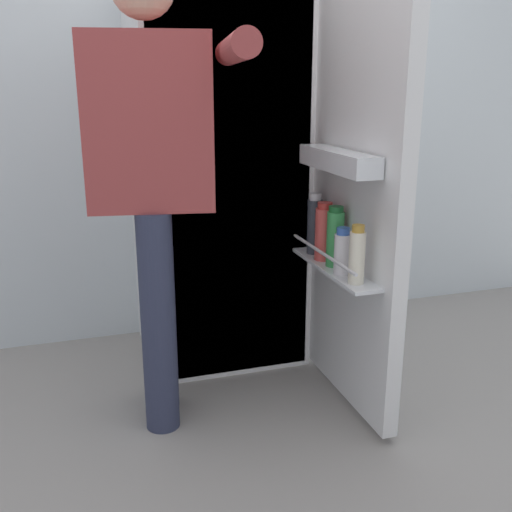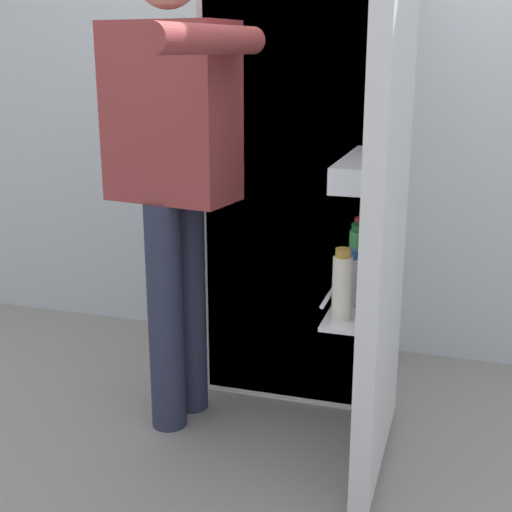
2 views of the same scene
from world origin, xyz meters
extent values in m
plane|color=gray|center=(0.00, 0.00, 0.00)|extent=(6.68, 6.68, 0.00)
cube|color=silver|center=(0.00, 0.88, 1.35)|extent=(4.40, 0.10, 2.69)
cube|color=white|center=(0.00, 0.54, 0.81)|extent=(0.67, 0.58, 1.63)
cube|color=white|center=(0.00, 0.25, 0.81)|extent=(0.63, 0.01, 1.59)
cube|color=white|center=(0.00, 0.30, 0.80)|extent=(0.59, 0.09, 0.01)
cube|color=white|center=(0.36, -0.07, 0.81)|extent=(0.06, 0.65, 1.56)
cube|color=white|center=(0.28, -0.07, 0.55)|extent=(0.11, 0.55, 0.01)
cylinder|color=silver|center=(0.24, -0.07, 0.61)|extent=(0.01, 0.53, 0.01)
cube|color=white|center=(0.28, -0.07, 0.94)|extent=(0.09, 0.47, 0.07)
cylinder|color=white|center=(0.28, -0.16, 0.62)|extent=(0.06, 0.06, 0.14)
cylinder|color=#335BB2|center=(0.28, -0.16, 0.71)|extent=(0.05, 0.05, 0.02)
cylinder|color=green|center=(0.29, -0.07, 0.65)|extent=(0.06, 0.06, 0.20)
cylinder|color=#195B28|center=(0.29, -0.07, 0.77)|extent=(0.05, 0.05, 0.02)
cylinder|color=#EDE5CC|center=(0.28, -0.26, 0.64)|extent=(0.05, 0.05, 0.18)
cylinder|color=#B78933|center=(0.28, -0.26, 0.74)|extent=(0.04, 0.04, 0.02)
cylinder|color=#DB4C47|center=(0.28, 0.02, 0.65)|extent=(0.07, 0.07, 0.20)
cylinder|color=#B22D28|center=(0.28, 0.02, 0.76)|extent=(0.06, 0.06, 0.02)
cylinder|color=#333842|center=(0.29, 0.11, 0.66)|extent=(0.06, 0.06, 0.21)
cylinder|color=silver|center=(0.29, 0.11, 0.78)|extent=(0.05, 0.05, 0.03)
cylinder|color=#2D334C|center=(-0.33, 0.10, 0.40)|extent=(0.12, 0.12, 0.79)
cylinder|color=#2D334C|center=(-0.36, -0.04, 0.40)|extent=(0.12, 0.12, 0.79)
cube|color=#9E3D3D|center=(-0.34, 0.03, 1.07)|extent=(0.44, 0.29, 0.56)
cylinder|color=#9E3D3D|center=(-0.31, 0.23, 1.05)|extent=(0.08, 0.08, 0.53)
cylinder|color=#9E3D3D|center=(-0.12, -0.21, 1.29)|extent=(0.17, 0.53, 0.08)
camera|label=1|loc=(-0.60, -1.93, 1.19)|focal=41.25mm
camera|label=2|loc=(0.59, -2.07, 1.26)|focal=49.64mm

